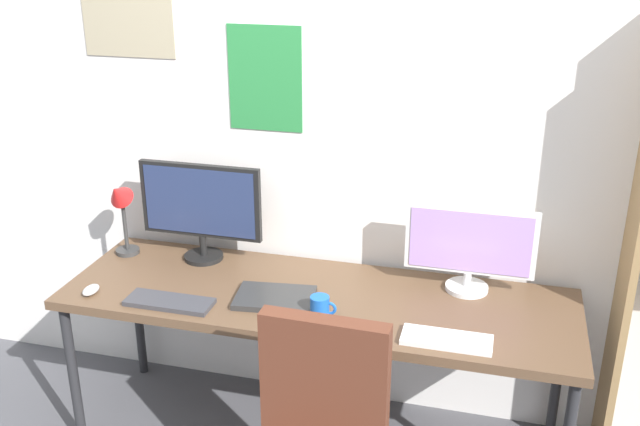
{
  "coord_description": "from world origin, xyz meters",
  "views": [
    {
      "loc": [
        0.7,
        -1.98,
        2.17
      ],
      "look_at": [
        0.0,
        0.65,
        1.09
      ],
      "focal_mm": 40.58,
      "sensor_mm": 36.0,
      "label": 1
    }
  ],
  "objects_px": {
    "desk": "(317,306)",
    "laptop_closed": "(275,298)",
    "monitor_left": "(201,206)",
    "keyboard_left": "(169,302)",
    "monitor_right": "(470,246)",
    "desk_lamp": "(120,205)",
    "computer_mouse": "(91,290)",
    "coffee_mug": "(320,307)",
    "keyboard_right": "(447,340)"
  },
  "relations": [
    {
      "from": "desk",
      "to": "laptop_closed",
      "type": "distance_m",
      "value": 0.19
    },
    {
      "from": "monitor_right",
      "to": "monitor_left",
      "type": "bearing_deg",
      "value": 180.0
    },
    {
      "from": "monitor_left",
      "to": "keyboard_right",
      "type": "bearing_deg",
      "value": -20.87
    },
    {
      "from": "laptop_closed",
      "to": "coffee_mug",
      "type": "xyz_separation_m",
      "value": [
        0.22,
        -0.08,
        0.03
      ]
    },
    {
      "from": "monitor_right",
      "to": "computer_mouse",
      "type": "height_order",
      "value": "monitor_right"
    },
    {
      "from": "monitor_right",
      "to": "computer_mouse",
      "type": "distance_m",
      "value": 1.59
    },
    {
      "from": "desk",
      "to": "laptop_closed",
      "type": "xyz_separation_m",
      "value": [
        -0.15,
        -0.09,
        0.06
      ]
    },
    {
      "from": "monitor_right",
      "to": "desk_lamp",
      "type": "xyz_separation_m",
      "value": [
        -1.57,
        -0.06,
        0.05
      ]
    },
    {
      "from": "computer_mouse",
      "to": "desk",
      "type": "bearing_deg",
      "value": 13.98
    },
    {
      "from": "keyboard_left",
      "to": "laptop_closed",
      "type": "bearing_deg",
      "value": 19.23
    },
    {
      "from": "coffee_mug",
      "to": "keyboard_left",
      "type": "bearing_deg",
      "value": -174.78
    },
    {
      "from": "keyboard_left",
      "to": "laptop_closed",
      "type": "height_order",
      "value": "laptop_closed"
    },
    {
      "from": "computer_mouse",
      "to": "monitor_right",
      "type": "bearing_deg",
      "value": 16.19
    },
    {
      "from": "monitor_right",
      "to": "computer_mouse",
      "type": "bearing_deg",
      "value": -163.81
    },
    {
      "from": "laptop_closed",
      "to": "desk",
      "type": "bearing_deg",
      "value": 22.7
    },
    {
      "from": "monitor_left",
      "to": "desk_lamp",
      "type": "relative_size",
      "value": 1.49
    },
    {
      "from": "coffee_mug",
      "to": "desk",
      "type": "bearing_deg",
      "value": 109.46
    },
    {
      "from": "desk_lamp",
      "to": "keyboard_left",
      "type": "distance_m",
      "value": 0.61
    },
    {
      "from": "monitor_left",
      "to": "keyboard_left",
      "type": "bearing_deg",
      "value": -84.83
    },
    {
      "from": "desk",
      "to": "coffee_mug",
      "type": "bearing_deg",
      "value": -70.54
    },
    {
      "from": "monitor_left",
      "to": "desk_lamp",
      "type": "bearing_deg",
      "value": -170.67
    },
    {
      "from": "coffee_mug",
      "to": "keyboard_right",
      "type": "bearing_deg",
      "value": -6.49
    },
    {
      "from": "keyboard_left",
      "to": "keyboard_right",
      "type": "relative_size",
      "value": 1.07
    },
    {
      "from": "computer_mouse",
      "to": "coffee_mug",
      "type": "bearing_deg",
      "value": 3.25
    },
    {
      "from": "keyboard_left",
      "to": "keyboard_right",
      "type": "height_order",
      "value": "same"
    },
    {
      "from": "monitor_right",
      "to": "keyboard_left",
      "type": "height_order",
      "value": "monitor_right"
    },
    {
      "from": "computer_mouse",
      "to": "monitor_left",
      "type": "bearing_deg",
      "value": 54.09
    },
    {
      "from": "desk_lamp",
      "to": "computer_mouse",
      "type": "xyz_separation_m",
      "value": [
        0.05,
        -0.38,
        -0.23
      ]
    },
    {
      "from": "monitor_right",
      "to": "keyboard_left",
      "type": "bearing_deg",
      "value": -159.13
    },
    {
      "from": "monitor_right",
      "to": "laptop_closed",
      "type": "relative_size",
      "value": 1.68
    },
    {
      "from": "desk",
      "to": "keyboard_right",
      "type": "bearing_deg",
      "value": -22.33
    },
    {
      "from": "monitor_right",
      "to": "desk_lamp",
      "type": "bearing_deg",
      "value": -177.78
    },
    {
      "from": "desk",
      "to": "laptop_closed",
      "type": "height_order",
      "value": "laptop_closed"
    },
    {
      "from": "laptop_closed",
      "to": "monitor_right",
      "type": "bearing_deg",
      "value": 14.63
    },
    {
      "from": "desk_lamp",
      "to": "monitor_right",
      "type": "bearing_deg",
      "value": 2.22
    },
    {
      "from": "monitor_left",
      "to": "keyboard_left",
      "type": "relative_size",
      "value": 1.58
    },
    {
      "from": "desk_lamp",
      "to": "keyboard_right",
      "type": "bearing_deg",
      "value": -13.99
    },
    {
      "from": "computer_mouse",
      "to": "coffee_mug",
      "type": "relative_size",
      "value": 0.91
    },
    {
      "from": "desk",
      "to": "keyboard_right",
      "type": "xyz_separation_m",
      "value": [
        0.56,
        -0.23,
        0.06
      ]
    },
    {
      "from": "desk",
      "to": "keyboard_right",
      "type": "relative_size",
      "value": 6.4
    },
    {
      "from": "monitor_left",
      "to": "laptop_closed",
      "type": "xyz_separation_m",
      "value": [
        0.45,
        -0.3,
        -0.25
      ]
    },
    {
      "from": "keyboard_right",
      "to": "coffee_mug",
      "type": "height_order",
      "value": "coffee_mug"
    },
    {
      "from": "monitor_left",
      "to": "keyboard_right",
      "type": "distance_m",
      "value": 1.27
    },
    {
      "from": "computer_mouse",
      "to": "coffee_mug",
      "type": "height_order",
      "value": "coffee_mug"
    },
    {
      "from": "desk_lamp",
      "to": "monitor_left",
      "type": "bearing_deg",
      "value": 9.33
    },
    {
      "from": "monitor_left",
      "to": "computer_mouse",
      "type": "xyz_separation_m",
      "value": [
        -0.32,
        -0.44,
        -0.24
      ]
    },
    {
      "from": "desk",
      "to": "desk_lamp",
      "type": "height_order",
      "value": "desk_lamp"
    },
    {
      "from": "monitor_right",
      "to": "desk_lamp",
      "type": "height_order",
      "value": "desk_lamp"
    },
    {
      "from": "monitor_left",
      "to": "keyboard_right",
      "type": "relative_size",
      "value": 1.7
    },
    {
      "from": "desk",
      "to": "laptop_closed",
      "type": "relative_size",
      "value": 6.69
    }
  ]
}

